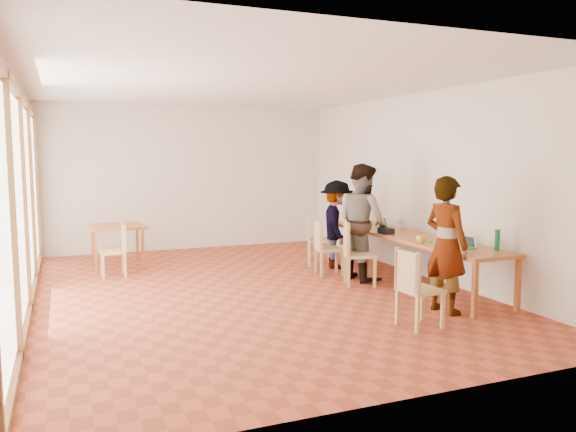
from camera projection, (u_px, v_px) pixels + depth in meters
The scene contains 25 objects.
ground at pixel (248, 291), 8.28m from camera, with size 8.00×8.00×0.00m, color #AE462A.
wall_back at pixel (189, 178), 11.80m from camera, with size 6.00×0.10×3.00m, color beige.
wall_front at pixel (402, 219), 4.42m from camera, with size 6.00×0.10×3.00m, color beige.
wall_right at pixel (421, 185), 9.22m from camera, with size 0.10×8.00×3.00m, color beige.
window_wall at pixel (22, 195), 7.01m from camera, with size 0.10×8.00×3.00m, color white.
ceiling at pixel (246, 82), 7.94m from camera, with size 6.00×8.00×0.04m, color white.
communal_table at pixel (409, 238), 8.74m from camera, with size 0.80×4.00×0.75m.
side_table at pixel (117, 230), 9.94m from camera, with size 0.90×0.90×0.75m.
chair_near at pixel (414, 280), 6.45m from camera, with size 0.46×0.46×0.49m.
chair_mid at pixel (353, 246), 8.55m from camera, with size 0.59×0.59×0.52m.
chair_far at pixel (324, 242), 9.27m from camera, with size 0.49×0.49×0.48m.
chair_empty at pixel (314, 233), 10.17m from camera, with size 0.57×0.57×0.50m.
chair_spare at pixel (118, 245), 9.21m from camera, with size 0.40×0.40×0.45m.
person_near at pixel (446, 245), 7.07m from camera, with size 0.63×0.42×1.74m, color gray.
person_mid at pixel (362, 222), 8.96m from camera, with size 0.90×0.70×1.86m, color gray.
person_far at pixel (337, 224), 9.82m from camera, with size 1.00×0.58×1.55m, color gray.
laptop_near at pixel (468, 245), 7.50m from camera, with size 0.21×0.24×0.18m.
laptop_mid at pixel (441, 240), 7.90m from camera, with size 0.26×0.27×0.20m.
laptop_far at pixel (384, 224), 9.67m from camera, with size 0.26×0.27×0.19m.
yellow_mug at pixel (421, 239), 7.97m from camera, with size 0.14×0.14×0.11m, color gold.
green_bottle at pixel (497, 240), 7.32m from camera, with size 0.07×0.07×0.28m, color #146C3A.
clear_glass at pixel (364, 219), 10.50m from camera, with size 0.07×0.07×0.09m, color silver.
condiment_cup at pixel (400, 227), 9.47m from camera, with size 0.08×0.08×0.06m, color white.
pink_phone at pixel (418, 239), 8.27m from camera, with size 0.05×0.10×0.01m, color #C62E7E.
black_pouch at pixel (386, 231), 8.88m from camera, with size 0.16×0.26×0.09m, color black.
Camera 1 is at (-2.47, -7.74, 2.02)m, focal length 35.00 mm.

